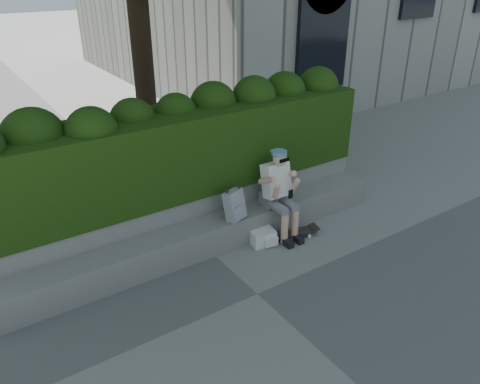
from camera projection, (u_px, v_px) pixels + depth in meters
ground at (257, 294)px, 6.04m from camera, size 80.00×80.00×0.00m
bench_ledge at (208, 237)px, 6.87m from camera, size 6.00×0.45×0.45m
planter_wall at (192, 215)px, 7.15m from camera, size 6.00×0.50×0.75m
hedge at (182, 151)px, 6.89m from camera, size 6.00×1.00×1.20m
person at (278, 190)px, 7.07m from camera, size 0.40×0.76×1.38m
skateboard at (289, 234)px, 7.23m from camera, size 0.88×0.42×0.09m
backpack_plaid at (235, 205)px, 6.80m from camera, size 0.34×0.25×0.44m
backpack_ground at (263, 237)px, 7.06m from camera, size 0.39×0.30×0.23m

